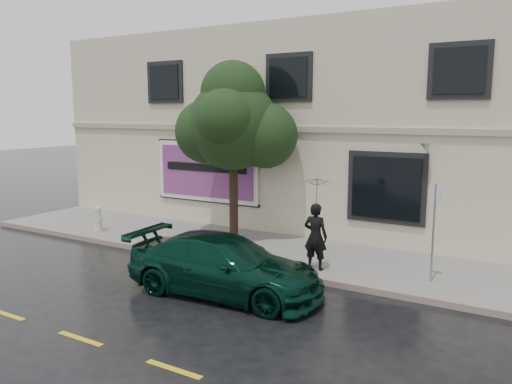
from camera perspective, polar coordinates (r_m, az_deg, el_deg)
The scene contains 12 objects.
ground at distance 12.44m, azimuth -6.91°, elevation -10.32°, with size 90.00×90.00×0.00m, color black.
sidewalk at distance 15.01m, azimuth 0.63°, elevation -6.55°, with size 20.00×3.50×0.15m, color gray.
curb at distance 13.58m, azimuth -3.06°, elevation -8.25°, with size 20.00×0.18×0.16m, color slate.
road_marking at distance 10.08m, azimuth -19.44°, elevation -15.52°, with size 19.00×0.12×0.01m, color gold.
building at distance 19.67m, azimuth 9.02°, elevation 7.16°, with size 20.00×8.12×7.00m.
billboard at distance 17.72m, azimuth -5.71°, elevation 2.34°, with size 4.30×0.16×2.20m.
car at distance 11.49m, azimuth -3.64°, elevation -8.37°, with size 2.05×4.64×1.35m, color black.
pedestrian at distance 12.78m, azimuth 6.81°, elevation -5.06°, with size 0.63×0.41×1.72m, color black.
umbrella at distance 12.54m, azimuth 6.92°, elevation 0.28°, with size 0.93×0.93×0.69m, color black.
street_tree at distance 15.51m, azimuth -2.63°, elevation 7.58°, with size 2.79×2.79×4.98m.
fire_hydrant at distance 17.69m, azimuth -17.60°, elevation -2.94°, with size 0.35×0.33×0.85m.
sign_pole at distance 12.35m, azimuth 19.66°, elevation -3.33°, with size 0.29×0.06×2.35m.
Camera 1 is at (7.14, -9.32, 4.11)m, focal length 35.00 mm.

